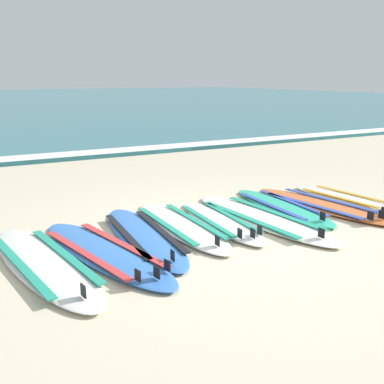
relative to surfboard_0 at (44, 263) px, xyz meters
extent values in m
plane|color=beige|center=(2.22, -0.19, -0.04)|extent=(80.00, 80.00, 0.00)
cube|color=white|center=(2.22, 6.05, 0.02)|extent=(80.00, 0.73, 0.11)
ellipsoid|color=silver|center=(0.00, 0.00, 0.00)|extent=(1.03, 2.56, 0.07)
cube|color=teal|center=(-0.22, -0.04, 0.04)|extent=(0.37, 1.74, 0.01)
cube|color=teal|center=(0.22, 0.04, 0.04)|extent=(0.37, 1.74, 0.01)
cube|color=black|center=(0.16, -0.96, 0.09)|extent=(0.03, 0.09, 0.11)
ellipsoid|color=#3875CC|center=(0.63, 0.01, 0.00)|extent=(1.15, 2.50, 0.07)
cube|color=#D13838|center=(0.41, -0.04, 0.04)|extent=(0.48, 1.67, 0.01)
cube|color=#D13838|center=(0.84, 0.06, 0.04)|extent=(0.48, 1.67, 0.01)
cube|color=black|center=(0.84, -0.91, 0.09)|extent=(0.03, 0.09, 0.11)
cube|color=black|center=(0.67, -0.89, 0.09)|extent=(0.03, 0.09, 0.11)
cube|color=black|center=(0.99, -0.82, 0.09)|extent=(0.03, 0.09, 0.11)
ellipsoid|color=#3875CC|center=(1.19, 0.28, 0.00)|extent=(0.70, 2.34, 0.07)
cube|color=black|center=(0.98, 0.29, 0.04)|extent=(0.16, 1.62, 0.01)
cube|color=black|center=(1.40, 0.27, 0.04)|extent=(0.16, 1.62, 0.01)
cube|color=black|center=(1.14, -0.62, 0.09)|extent=(0.02, 0.09, 0.11)
ellipsoid|color=silver|center=(1.74, 0.41, 0.00)|extent=(0.59, 2.26, 0.07)
cube|color=teal|center=(1.53, 0.40, 0.04)|extent=(0.10, 1.58, 0.01)
cube|color=teal|center=(1.94, 0.41, 0.04)|extent=(0.10, 1.58, 0.01)
cube|color=black|center=(1.75, -0.47, 0.09)|extent=(0.01, 0.09, 0.11)
ellipsoid|color=white|center=(2.26, 0.31, 0.00)|extent=(0.56, 1.99, 0.07)
cube|color=teal|center=(2.08, 0.32, 0.04)|extent=(0.12, 1.38, 0.01)
cube|color=teal|center=(2.44, 0.31, 0.04)|extent=(0.12, 1.38, 0.01)
cube|color=black|center=(2.23, -0.45, 0.09)|extent=(0.02, 0.09, 0.11)
cube|color=black|center=(2.10, -0.39, 0.09)|extent=(0.02, 0.09, 0.11)
cube|color=black|center=(2.37, -0.40, 0.09)|extent=(0.02, 0.09, 0.11)
ellipsoid|color=silver|center=(2.82, 0.19, 0.00)|extent=(0.92, 2.64, 0.07)
cube|color=teal|center=(2.59, 0.16, 0.04)|extent=(0.29, 1.81, 0.01)
cube|color=teal|center=(3.05, 0.21, 0.04)|extent=(0.29, 1.81, 0.01)
cube|color=black|center=(2.93, -0.81, 0.09)|extent=(0.02, 0.09, 0.11)
ellipsoid|color=#2DB793|center=(3.41, 0.49, 0.00)|extent=(0.58, 2.15, 0.07)
cube|color=#334CB2|center=(3.22, 0.49, 0.04)|extent=(0.11, 1.50, 0.01)
cube|color=#334CB2|center=(3.60, 0.48, 0.04)|extent=(0.11, 1.50, 0.01)
cube|color=black|center=(3.39, -0.35, 0.09)|extent=(0.01, 0.09, 0.11)
ellipsoid|color=orange|center=(3.96, 0.27, 0.00)|extent=(0.99, 2.46, 0.07)
cube|color=#334CB2|center=(3.75, 0.23, 0.04)|extent=(0.37, 1.67, 0.01)
cube|color=#334CB2|center=(4.17, 0.30, 0.04)|extent=(0.37, 1.67, 0.01)
cube|color=black|center=(4.12, -0.65, 0.09)|extent=(0.03, 0.09, 0.11)
cube|color=black|center=(3.95, -0.62, 0.09)|extent=(0.03, 0.09, 0.11)
cube|color=black|center=(4.27, -0.57, 0.09)|extent=(0.03, 0.09, 0.11)
ellipsoid|color=white|center=(4.55, 0.38, 0.00)|extent=(0.74, 1.97, 0.07)
cube|color=gold|center=(4.38, 0.36, 0.04)|extent=(0.25, 1.34, 0.01)
cube|color=gold|center=(4.73, 0.41, 0.04)|extent=(0.25, 1.34, 0.01)
camera|label=1|loc=(-0.60, -4.36, 1.81)|focal=41.54mm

